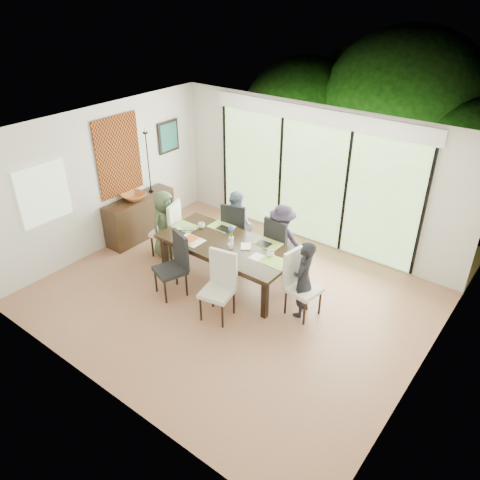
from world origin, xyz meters
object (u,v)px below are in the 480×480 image
Objects in this scene: table_top at (227,245)px; chair_far_left at (237,227)px; chair_left_end at (165,228)px; cup_a at (202,225)px; person_left_end at (165,224)px; bowl at (134,197)px; chair_right_end at (304,285)px; chair_near_right at (217,288)px; laptop at (186,230)px; cup_c at (270,254)px; vase at (231,240)px; person_far_left at (236,223)px; cup_b at (230,246)px; person_right_end at (303,279)px; sideboard at (140,217)px; chair_near_left at (170,266)px; chair_far_right at (282,243)px; person_far_right at (282,239)px.

chair_far_left reaches higher than table_top.
chair_left_end is 8.87× the size of cup_a.
person_left_end reaches higher than table_top.
bowl is (-1.94, -0.77, 0.36)m from chair_far_left.
chair_right_end and chair_near_right have the same top height.
chair_left_end is at bearing -5.17° from bowl.
laptop is (-0.85, -0.10, 0.04)m from table_top.
cup_c is 3.19m from bowl.
chair_left_end is at bearing 138.92° from laptop.
chair_near_right reaches higher than cup_a.
person_far_left is at bearing 122.66° from vase.
bowl is (-2.54, 0.18, 0.12)m from cup_b.
vase is 0.97× the size of cup_a.
chair_near_right is 3.33× the size of laptop.
chair_right_end is at bearing -1.18° from bowl.
laptop is at bearing 62.26° from chair_left_end.
person_right_end reaches higher than bowl.
sideboard is (-2.54, 0.28, -0.36)m from cup_b.
chair_near_right is 0.85× the size of person_left_end.
person_right_end is at bearing -2.00° from vase.
chair_near_left reaches higher than cup_c.
table_top is at bearing -4.32° from sideboard.
cup_c is (1.50, -0.05, 0.00)m from cup_a.
chair_far_right is 8.87× the size of cup_c.
cup_a is (0.80, 0.15, 0.25)m from chair_left_end.
person_right_end is at bearing -92.76° from person_left_end.
chair_near_right reaches higher than sideboard.
person_far_right is at bearing 78.01° from chair_near_left.
cup_c reaches higher than laptop.
chair_far_right is 3.06m from bowl.
person_left_end is 1.64m from cup_b.
chair_right_end is 8.87× the size of cup_c.
person_right_end is at bearing -1.19° from bowl.
vase is 1.20× the size of cup_b.
person_far_left reaches higher than vase.
table_top is 5.28× the size of bowl.
sideboard reaches higher than table_top.
chair_right_end is 2.42× the size of bowl.
chair_near_right is at bearing -56.88° from person_right_end.
chair_near_left is at bearing -78.91° from cup_a.
chair_far_left is at bearing -77.07° from person_far_left.
vase reaches higher than cup_c.
bowl is (-1.94, -0.75, 0.27)m from person_far_left.
person_far_left is (1.05, 0.83, 0.09)m from chair_left_end.
sideboard is (-1.94, -0.67, -0.12)m from chair_far_left.
cup_b is at bearing -6.30° from sideboard.
person_right_end is 1.00× the size of person_far_left.
cup_a is 1.50m from cup_c.
chair_left_end is 1.00× the size of chair_far_right.
person_left_end is 0.95m from bowl.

